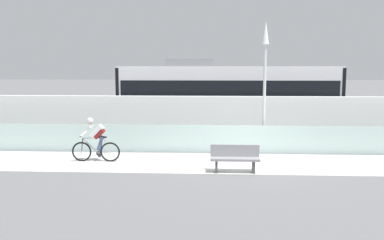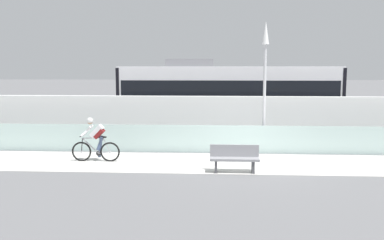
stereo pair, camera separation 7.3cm
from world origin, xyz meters
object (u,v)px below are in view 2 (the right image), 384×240
object	(u,v)px
tram	(228,97)
cyclist_on_bike	(96,140)
lamp_post_antenna	(265,70)
bench	(234,158)

from	to	relation	value
tram	cyclist_on_bike	world-z (taller)	tram
tram	lamp_post_antenna	distance (m)	5.08
cyclist_on_bike	lamp_post_antenna	size ratio (longest dim) A/B	0.34
lamp_post_antenna	bench	world-z (taller)	lamp_post_antenna
cyclist_on_bike	lamp_post_antenna	xyz separation A→B (m)	(6.26, 2.15, 2.51)
tram	lamp_post_antenna	bearing A→B (deg)	-74.34
bench	tram	bearing A→B (deg)	90.05
tram	cyclist_on_bike	xyz separation A→B (m)	(-4.95, -6.85, -1.11)
tram	cyclist_on_bike	bearing A→B (deg)	-125.83
tram	bench	size ratio (longest dim) A/B	6.91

